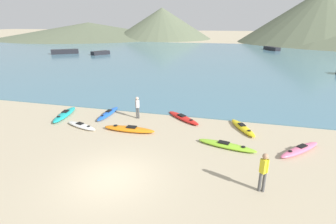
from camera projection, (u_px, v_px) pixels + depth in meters
name	position (u px, v px, depth m)	size (l,w,h in m)	color
ground_plane	(112.00, 178.00, 11.98)	(400.00, 400.00, 0.00)	tan
bay_water	(212.00, 57.00, 52.04)	(160.00, 70.00, 0.06)	teal
far_hill_left	(89.00, 30.00, 115.90)	(75.66, 75.66, 6.32)	#5B664C
far_hill_midleft	(162.00, 23.00, 106.49)	(39.79, 39.79, 12.02)	#5B664C
far_hill_midright	(324.00, 15.00, 84.28)	(52.73, 52.73, 17.33)	#5B664C
kayak_on_sand_0	(243.00, 128.00, 17.30)	(1.93, 3.04, 0.33)	yellow
kayak_on_sand_1	(183.00, 118.00, 19.12)	(3.04, 2.76, 0.30)	red
kayak_on_sand_2	(129.00, 129.00, 17.04)	(3.49, 0.78, 0.36)	orange
kayak_on_sand_3	(65.00, 114.00, 19.68)	(1.33, 3.51, 0.39)	teal
kayak_on_sand_4	(300.00, 150.00, 14.31)	(2.63, 2.79, 0.36)	#E5668C
kayak_on_sand_5	(227.00, 145.00, 14.86)	(3.45, 1.44, 0.31)	#8CCC2D
kayak_on_sand_6	(108.00, 114.00, 19.92)	(0.57, 3.20, 0.35)	blue
kayak_on_sand_7	(82.00, 126.00, 17.66)	(2.69, 1.40, 0.30)	white
person_near_foreground	(263.00, 170.00, 10.75)	(0.36, 0.32, 1.77)	#4C4C4C
person_near_waterline	(137.00, 106.00, 19.07)	(0.33, 0.29, 1.65)	#4C4C4C
moored_boat_0	(100.00, 53.00, 55.70)	(3.22, 4.07, 0.75)	black
moored_boat_2	(272.00, 48.00, 64.30)	(3.65, 5.10, 0.80)	black
moored_boat_3	(65.00, 52.00, 57.22)	(5.59, 4.84, 0.92)	black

